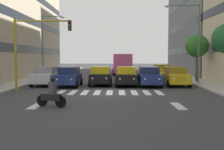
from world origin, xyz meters
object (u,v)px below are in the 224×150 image
object	(u,v)px
car_4	(69,76)
traffic_light_gantry	(32,42)
car_1	(149,76)
car_5	(46,76)
street_lamp_left	(193,35)
bus_behind_traffic	(122,62)
motorcycle_with_rider	(52,95)
car_0	(175,76)
street_lamp_right	(46,40)
car_3	(101,76)
car_row2_0	(162,71)
car_2	(126,76)
street_tree_1	(197,46)

from	to	relation	value
car_4	traffic_light_gantry	distance (m)	4.93
car_1	car_5	xyz separation A→B (m)	(9.33, -0.53, 0.00)
street_lamp_left	car_4	bearing A→B (deg)	8.15
bus_behind_traffic	traffic_light_gantry	distance (m)	21.79
motorcycle_with_rider	car_0	bearing A→B (deg)	-129.10
bus_behind_traffic	street_lamp_right	bearing A→B (deg)	44.96
car_3	street_lamp_right	size ratio (longest dim) A/B	0.61
car_row2_0	motorcycle_with_rider	world-z (taller)	car_row2_0
car_2	car_0	bearing A→B (deg)	-179.86
car_1	car_2	distance (m)	2.05
car_3	car_0	bearing A→B (deg)	176.46
car_3	traffic_light_gantry	distance (m)	7.20
traffic_light_gantry	street_tree_1	bearing A→B (deg)	-152.83
street_tree_1	street_lamp_right	bearing A→B (deg)	-13.21
car_0	street_tree_1	size ratio (longest dim) A/B	0.93
traffic_light_gantry	car_3	bearing A→B (deg)	-138.65
car_1	car_row2_0	distance (m)	8.91
car_5	street_tree_1	bearing A→B (deg)	-167.24
traffic_light_gantry	street_lamp_right	xyz separation A→B (m)	(1.82, -11.38, 0.89)
car_2	car_3	bearing A→B (deg)	-10.52
car_0	car_row2_0	world-z (taller)	same
traffic_light_gantry	street_lamp_right	world-z (taller)	street_lamp_right
car_1	bus_behind_traffic	distance (m)	16.95
car_1	traffic_light_gantry	world-z (taller)	traffic_light_gantry
car_2	traffic_light_gantry	xyz separation A→B (m)	(7.27, 3.95, 2.82)
car_4	street_tree_1	bearing A→B (deg)	-161.65
bus_behind_traffic	motorcycle_with_rider	bearing A→B (deg)	81.17
car_1	street_tree_1	xyz separation A→B (m)	(-5.34, -3.85, 2.84)
car_4	street_tree_1	world-z (taller)	street_tree_1
street_lamp_right	bus_behind_traffic	bearing A→B (deg)	-135.04
car_3	car_row2_0	bearing A→B (deg)	-131.46
car_0	car_row2_0	bearing A→B (deg)	-91.20
car_4	car_5	bearing A→B (deg)	-19.70
car_1	traffic_light_gantry	xyz separation A→B (m)	(9.30, 3.66, 2.82)
car_3	car_5	xyz separation A→B (m)	(5.01, 0.19, 0.00)
car_row2_0	motorcycle_with_rider	xyz separation A→B (m)	(8.82, 18.87, -0.24)
street_lamp_left	traffic_light_gantry	bearing A→B (deg)	20.33
car_2	car_4	distance (m)	5.10
car_row2_0	street_lamp_right	bearing A→B (deg)	3.39
car_2	street_lamp_right	bearing A→B (deg)	-39.23
car_0	bus_behind_traffic	world-z (taller)	bus_behind_traffic
car_5	traffic_light_gantry	world-z (taller)	traffic_light_gantry
car_row2_0	traffic_light_gantry	xyz separation A→B (m)	(11.88, 12.19, 2.82)
car_0	car_3	xyz separation A→B (m)	(6.73, -0.42, 0.00)
street_lamp_left	car_row2_0	bearing A→B (deg)	-77.12
car_3	car_4	bearing A→B (deg)	19.65
car_5	street_lamp_right	bearing A→B (deg)	-76.00
car_5	car_row2_0	size ratio (longest dim) A/B	1.00
motorcycle_with_rider	traffic_light_gantry	xyz separation A→B (m)	(3.06, -6.68, 3.06)
car_1	street_lamp_left	bearing A→B (deg)	-162.24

